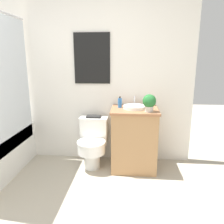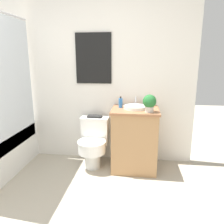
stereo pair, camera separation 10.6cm
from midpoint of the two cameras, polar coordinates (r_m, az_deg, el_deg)
wall_back at (r=3.19m, az=-8.68°, el=9.89°), size 3.37×0.07×2.50m
toilet at (r=3.04m, az=-3.88°, el=-7.68°), size 0.39×0.52×0.66m
vanity at (r=2.95m, az=6.93°, el=-7.06°), size 0.61×0.53×0.83m
sink at (r=2.85m, az=7.18°, el=1.27°), size 0.30×0.34×0.13m
soap_bottle at (r=2.89m, az=3.31°, el=2.40°), size 0.05×0.05×0.15m
potted_plant at (r=2.68m, az=10.89°, el=2.47°), size 0.16×0.16×0.22m
book_on_tank at (r=3.05m, az=-3.55°, el=-1.15°), size 0.20×0.12×0.02m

